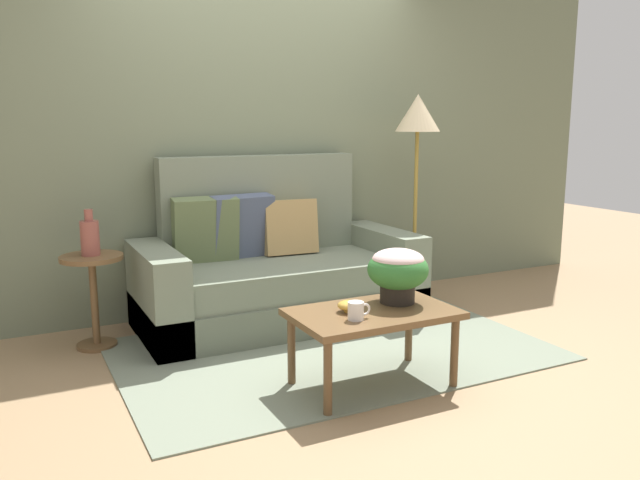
% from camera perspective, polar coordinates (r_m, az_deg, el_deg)
% --- Properties ---
extents(ground_plane, '(14.00, 14.00, 0.00)m').
position_cam_1_polar(ground_plane, '(4.11, 0.61, -9.48)').
color(ground_plane, '#997A56').
extents(wall_back, '(6.40, 0.12, 2.74)m').
position_cam_1_polar(wall_back, '(4.91, -5.61, 10.04)').
color(wall_back, slate).
rests_on(wall_back, ground).
extents(area_rug, '(2.59, 1.65, 0.01)m').
position_cam_1_polar(area_rug, '(4.05, 1.11, -9.74)').
color(area_rug, gray).
rests_on(area_rug, ground).
extents(couch, '(1.94, 0.90, 1.16)m').
position_cam_1_polar(couch, '(4.57, -4.12, -2.96)').
color(couch, '#626B59').
rests_on(couch, ground).
extents(coffee_table, '(0.86, 0.53, 0.42)m').
position_cam_1_polar(coffee_table, '(3.43, 4.74, -7.06)').
color(coffee_table, brown).
rests_on(coffee_table, ground).
extents(side_table, '(0.38, 0.38, 0.59)m').
position_cam_1_polar(side_table, '(4.24, -19.51, -3.72)').
color(side_table, brown).
rests_on(side_table, ground).
extents(floor_lamp, '(0.34, 0.34, 1.61)m').
position_cam_1_polar(floor_lamp, '(5.01, 8.65, 9.64)').
color(floor_lamp, olive).
rests_on(floor_lamp, ground).
extents(potted_plant, '(0.33, 0.33, 0.30)m').
position_cam_1_polar(potted_plant, '(3.52, 6.94, -2.63)').
color(potted_plant, black).
rests_on(potted_plant, coffee_table).
extents(coffee_mug, '(0.13, 0.08, 0.09)m').
position_cam_1_polar(coffee_mug, '(3.24, 3.26, -6.29)').
color(coffee_mug, white).
rests_on(coffee_mug, coffee_table).
extents(snack_bowl, '(0.12, 0.12, 0.06)m').
position_cam_1_polar(snack_bowl, '(3.37, 2.56, -5.85)').
color(snack_bowl, gold).
rests_on(snack_bowl, coffee_table).
extents(table_vase, '(0.11, 0.11, 0.29)m').
position_cam_1_polar(table_vase, '(4.18, -19.77, 0.28)').
color(table_vase, '#934C42').
rests_on(table_vase, side_table).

